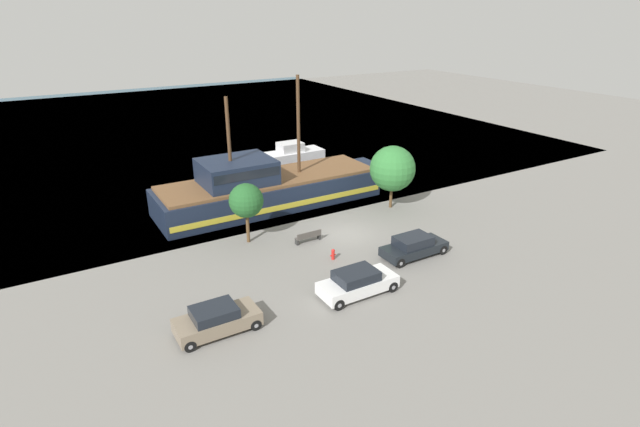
% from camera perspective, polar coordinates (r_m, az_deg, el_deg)
% --- Properties ---
extents(ground_plane, '(160.00, 160.00, 0.00)m').
position_cam_1_polar(ground_plane, '(37.64, 3.07, -2.35)').
color(ground_plane, gray).
extents(water_surface, '(80.00, 80.00, 0.00)m').
position_cam_1_polar(water_surface, '(76.45, -15.75, 9.71)').
color(water_surface, '#33566B').
rests_on(water_surface, ground).
extents(pirate_ship, '(20.51, 5.84, 10.74)m').
position_cam_1_polar(pirate_ship, '(42.75, -6.16, 2.96)').
color(pirate_ship, '#192338').
rests_on(pirate_ship, water_surface).
extents(moored_boat_dockside, '(6.52, 2.57, 2.07)m').
position_cam_1_polar(moored_boat_dockside, '(55.93, -3.06, 6.86)').
color(moored_boat_dockside, silver).
rests_on(moored_boat_dockside, water_surface).
extents(parked_car_curb_front, '(4.38, 1.99, 1.51)m').
position_cam_1_polar(parked_car_curb_front, '(27.06, -11.73, -11.80)').
color(parked_car_curb_front, '#7F705B').
rests_on(parked_car_curb_front, ground_plane).
extents(parked_car_curb_mid, '(4.77, 2.01, 1.55)m').
position_cam_1_polar(parked_car_curb_mid, '(29.76, 4.30, -7.87)').
color(parked_car_curb_mid, white).
rests_on(parked_car_curb_mid, ground_plane).
extents(parked_car_curb_rear, '(4.69, 1.93, 1.50)m').
position_cam_1_polar(parked_car_curb_rear, '(34.60, 10.66, -3.70)').
color(parked_car_curb_rear, black).
rests_on(parked_car_curb_rear, ground_plane).
extents(fire_hydrant, '(0.42, 0.25, 0.76)m').
position_cam_1_polar(fire_hydrant, '(33.73, 1.50, -4.63)').
color(fire_hydrant, red).
rests_on(fire_hydrant, ground_plane).
extents(bench_promenade_east, '(1.98, 0.45, 0.85)m').
position_cam_1_polar(bench_promenade_east, '(36.11, -1.33, -2.65)').
color(bench_promenade_east, '#4C4742').
rests_on(bench_promenade_east, ground_plane).
extents(tree_row_east, '(2.46, 2.46, 4.44)m').
position_cam_1_polar(tree_row_east, '(35.47, -8.44, 1.45)').
color(tree_row_east, brown).
rests_on(tree_row_east, ground_plane).
extents(tree_row_mideast, '(3.79, 3.79, 5.33)m').
position_cam_1_polar(tree_row_mideast, '(41.90, 8.28, 5.09)').
color(tree_row_mideast, brown).
rests_on(tree_row_mideast, ground_plane).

